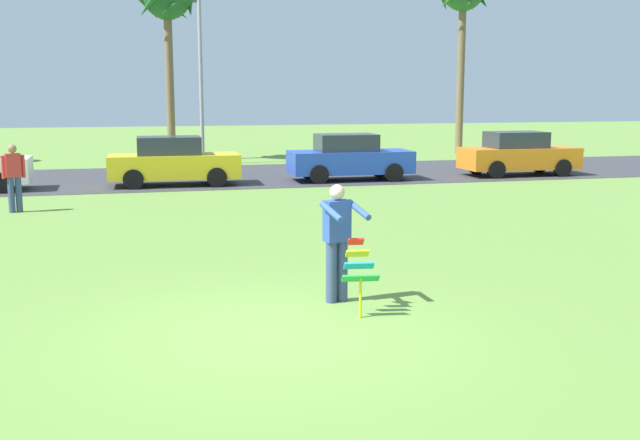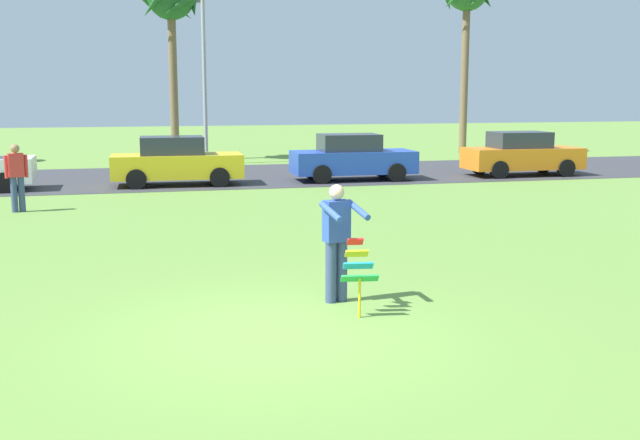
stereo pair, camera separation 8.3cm
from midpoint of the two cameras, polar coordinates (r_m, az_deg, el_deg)
ground_plane at (r=9.85m, az=-3.31°, el=-8.44°), size 120.00×120.00×0.00m
road_strip at (r=27.92m, az=-10.27°, el=3.16°), size 120.00×8.00×0.01m
person_kite_flyer at (r=11.05m, az=1.50°, el=-1.36°), size 0.64×0.73×1.73m
kite_held at (r=10.51m, az=3.08°, el=-3.53°), size 0.53×0.68×1.02m
parked_car_yellow at (r=25.45m, az=-10.58°, el=4.28°), size 4.24×1.92×1.60m
parked_car_blue at (r=26.46m, az=2.51°, el=4.63°), size 4.22×1.88×1.60m
parked_car_orange at (r=28.93m, az=14.88°, el=4.74°), size 4.21×1.86×1.60m
palm_tree_right_near at (r=34.90m, az=-10.97°, el=15.57°), size 2.58×2.71×8.19m
streetlight_pole at (r=32.79m, az=-8.57°, el=11.12°), size 0.24×1.65×7.00m
person_walker_near at (r=20.89m, az=-21.56°, el=3.09°), size 0.55×0.31×1.73m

